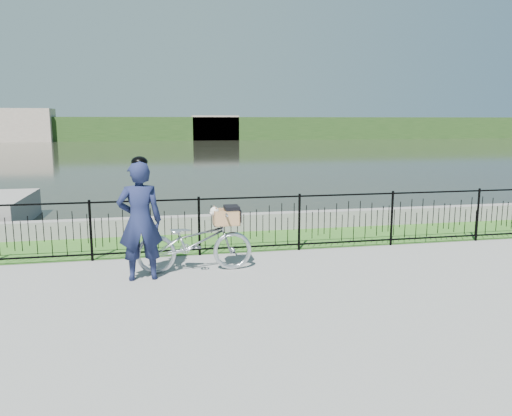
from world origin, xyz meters
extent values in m
plane|color=gray|center=(0.00, 0.00, 0.00)|extent=(120.00, 120.00, 0.00)
cube|color=#31611E|center=(0.00, 2.60, 0.00)|extent=(60.00, 2.00, 0.01)
plane|color=black|center=(0.00, 33.00, 0.00)|extent=(120.00, 120.00, 0.00)
cube|color=slate|center=(0.00, 3.60, 0.20)|extent=(60.00, 0.30, 0.40)
cube|color=#264319|center=(0.00, 60.00, 1.50)|extent=(120.00, 6.00, 3.00)
cube|color=#A09081|center=(-18.00, 58.00, 2.00)|extent=(8.00, 4.00, 4.00)
cube|color=#A09081|center=(6.00, 58.50, 1.60)|extent=(6.00, 3.00, 3.20)
imported|color=#AAB0B6|center=(-1.17, 0.58, 0.52)|extent=(1.98, 0.69, 1.04)
cube|color=black|center=(-0.62, 0.58, 0.80)|extent=(0.38, 0.18, 0.02)
cube|color=#A87A4D|center=(-0.62, 0.58, 0.81)|extent=(0.44, 0.33, 0.01)
cube|color=#A87A4D|center=(-0.62, 0.73, 0.94)|extent=(0.44, 0.01, 0.26)
cube|color=#A87A4D|center=(-0.62, 0.42, 0.94)|extent=(0.44, 0.02, 0.26)
cube|color=#A87A4D|center=(-0.40, 0.58, 0.94)|extent=(0.02, 0.33, 0.26)
cube|color=#A87A4D|center=(-0.83, 0.58, 0.94)|extent=(0.01, 0.33, 0.26)
cube|color=black|center=(-0.52, 0.58, 1.10)|extent=(0.24, 0.35, 0.06)
cube|color=black|center=(-0.38, 0.58, 0.96)|extent=(0.02, 0.35, 0.21)
ellipsoid|color=silver|center=(-0.64, 0.58, 0.93)|extent=(0.31, 0.22, 0.20)
sphere|color=silver|center=(-0.82, 0.56, 1.05)|extent=(0.15, 0.15, 0.15)
sphere|color=silver|center=(-0.87, 0.54, 1.02)|extent=(0.07, 0.07, 0.07)
sphere|color=black|center=(-0.89, 0.53, 1.01)|extent=(0.02, 0.02, 0.02)
cone|color=#90593C|center=(-0.82, 0.62, 1.11)|extent=(0.06, 0.08, 0.08)
cone|color=#90593C|center=(-0.80, 0.52, 1.11)|extent=(0.06, 0.08, 0.08)
imported|color=#151B3C|center=(-2.06, 0.30, 0.98)|extent=(0.74, 0.51, 1.95)
ellipsoid|color=black|center=(-2.06, 0.30, 1.93)|extent=(0.26, 0.29, 0.18)
camera|label=1|loc=(-1.77, -7.82, 2.58)|focal=35.00mm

